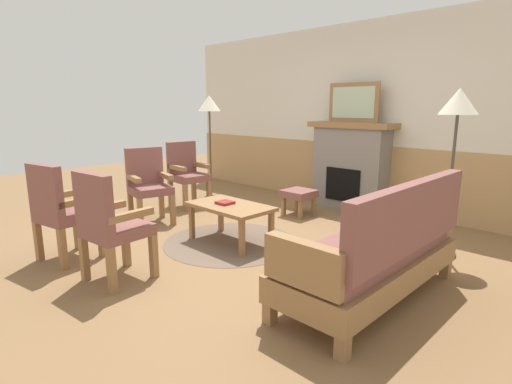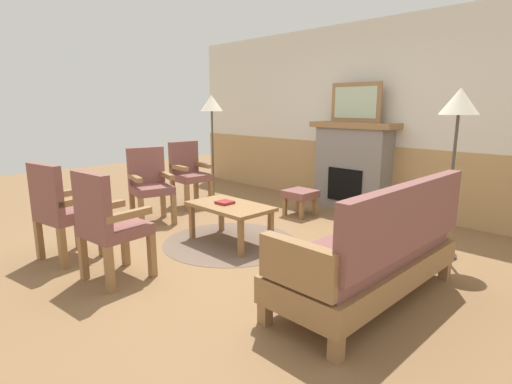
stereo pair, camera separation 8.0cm
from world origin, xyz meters
The scene contains 15 objects.
ground_plane centered at (0.00, 0.00, 0.00)m, with size 14.00×14.00×0.00m, color olive.
wall_back centered at (0.00, 2.60, 1.31)m, with size 7.20×0.14×2.70m.
fireplace centered at (0.00, 2.35, 0.65)m, with size 1.30×0.44×1.28m.
framed_picture centered at (0.00, 2.35, 1.56)m, with size 0.80×0.04×0.56m.
couch centered at (1.73, -0.08, 0.40)m, with size 0.70×1.80×0.98m.
coffee_table centered at (-0.10, 0.04, 0.39)m, with size 0.96×0.56×0.44m.
round_rug centered at (-0.10, 0.04, 0.00)m, with size 1.51×1.51×0.01m, color brown.
book_on_table centered at (-0.16, 0.02, 0.46)m, with size 0.17×0.17×0.03m, color maroon.
footstool centered at (-0.28, 1.49, 0.28)m, with size 0.40×0.40×0.36m.
armchair_near_fireplace centered at (-1.85, 0.72, 0.54)m, with size 0.51×0.51×0.98m.
armchair_by_window_left centered at (-1.46, -0.16, 0.54)m, with size 0.58×0.58×0.98m.
armchair_front_left centered at (-0.07, -1.37, 0.54)m, with size 0.53×0.53×0.98m.
armchair_front_center centered at (-0.87, -1.48, 0.54)m, with size 0.56×0.56×0.98m.
floor_lamp_by_couch centered at (1.77, 1.30, 1.45)m, with size 0.36×0.36×1.68m.
floor_lamp_by_chairs centered at (-1.97, 1.29, 1.45)m, with size 0.36×0.36×1.68m.
Camera 1 is at (3.13, -2.84, 1.51)m, focal length 28.15 mm.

